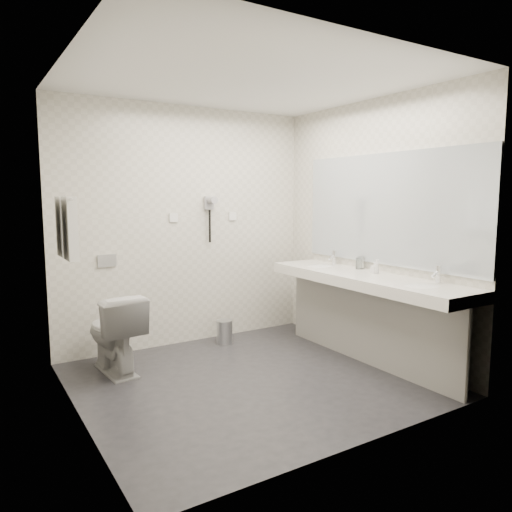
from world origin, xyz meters
TOP-DOWN VIEW (x-y plane):
  - floor at (0.00, 0.00)m, footprint 2.80×2.80m
  - ceiling at (0.00, 0.00)m, footprint 2.80×2.80m
  - wall_back at (0.00, 1.30)m, footprint 2.80×0.00m
  - wall_front at (0.00, -1.30)m, footprint 2.80×0.00m
  - wall_left at (-1.40, 0.00)m, footprint 0.00×2.60m
  - wall_right at (1.40, 0.00)m, footprint 0.00×2.60m
  - vanity_counter at (1.12, -0.20)m, footprint 0.55×2.20m
  - vanity_panel at (1.15, -0.20)m, footprint 0.03×2.15m
  - vanity_post_near at (1.18, -1.24)m, footprint 0.06×0.06m
  - vanity_post_far at (1.18, 0.84)m, footprint 0.06×0.06m
  - mirror at (1.39, -0.20)m, footprint 0.02×2.20m
  - basin_near at (1.12, -0.85)m, footprint 0.40×0.31m
  - basin_far at (1.12, 0.45)m, footprint 0.40×0.31m
  - faucet_near at (1.32, -0.85)m, footprint 0.04×0.04m
  - faucet_far at (1.32, 0.45)m, footprint 0.04×0.04m
  - soap_bottle_a at (1.24, -0.20)m, footprint 0.05×0.05m
  - soap_bottle_c at (1.25, -0.22)m, footprint 0.06×0.06m
  - glass_left at (1.34, 0.09)m, footprint 0.08×0.08m
  - glass_right at (1.31, 0.08)m, footprint 0.06×0.06m
  - toilet at (-0.94, 0.81)m, footprint 0.46×0.74m
  - flush_plate at (-0.85, 1.29)m, footprint 0.18×0.02m
  - pedal_bin at (0.29, 1.02)m, footprint 0.17×0.17m
  - bin_lid at (0.29, 1.02)m, footprint 0.17×0.17m
  - towel_rail at (-1.35, 0.55)m, footprint 0.02×0.62m
  - towel_near at (-1.34, 0.41)m, footprint 0.07×0.24m
  - towel_far at (-1.34, 0.69)m, footprint 0.07×0.24m
  - dryer_cradle at (0.25, 1.27)m, footprint 0.10×0.04m
  - dryer_barrel at (0.25, 1.20)m, footprint 0.08×0.14m
  - dryer_cord at (0.25, 1.26)m, footprint 0.02×0.02m
  - switch_plate_a at (-0.15, 1.29)m, footprint 0.09×0.02m
  - switch_plate_b at (0.55, 1.29)m, footprint 0.09×0.02m

SIDE VIEW (x-z plane):
  - floor at x=0.00m, z-range 0.00..0.00m
  - pedal_bin at x=0.29m, z-range 0.00..0.24m
  - bin_lid at x=0.29m, z-range 0.24..0.25m
  - toilet at x=-0.94m, z-range 0.00..0.72m
  - vanity_panel at x=1.15m, z-range 0.00..0.75m
  - vanity_post_near at x=1.18m, z-range 0.00..0.75m
  - vanity_post_far at x=1.18m, z-range 0.00..0.75m
  - vanity_counter at x=1.12m, z-range 0.75..0.85m
  - basin_near at x=1.12m, z-range 0.81..0.86m
  - basin_far at x=1.12m, z-range 0.81..0.86m
  - soap_bottle_a at x=1.24m, z-range 0.85..0.96m
  - glass_right at x=1.31m, z-range 0.85..0.96m
  - glass_left at x=1.34m, z-range 0.85..0.97m
  - soap_bottle_c at x=1.25m, z-range 0.85..0.98m
  - faucet_near at x=1.32m, z-range 0.85..1.00m
  - faucet_far at x=1.32m, z-range 0.85..1.00m
  - flush_plate at x=-0.85m, z-range 0.89..1.01m
  - wall_back at x=0.00m, z-range -0.15..2.65m
  - wall_front at x=0.00m, z-range -0.15..2.65m
  - wall_left at x=-1.40m, z-range -0.05..2.55m
  - wall_right at x=1.40m, z-range -0.05..2.55m
  - dryer_cord at x=0.25m, z-range 1.07..1.43m
  - towel_near at x=-1.34m, z-range 1.09..1.57m
  - towel_far at x=-1.34m, z-range 1.09..1.57m
  - switch_plate_a at x=-0.15m, z-range 1.31..1.40m
  - switch_plate_b at x=0.55m, z-range 1.31..1.40m
  - mirror at x=1.39m, z-range 0.92..1.98m
  - dryer_cradle at x=0.25m, z-range 1.43..1.57m
  - dryer_barrel at x=0.25m, z-range 1.49..1.57m
  - towel_rail at x=-1.35m, z-range 1.54..1.56m
  - ceiling at x=0.00m, z-range 2.50..2.50m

